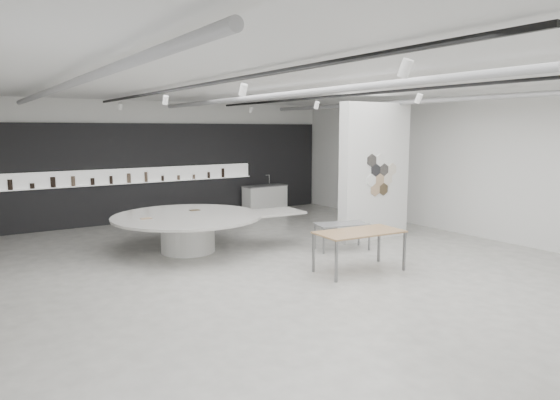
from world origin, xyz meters
TOP-DOWN VIEW (x-y plane):
  - room at (-0.09, -0.00)m, footprint 12.02×14.02m
  - back_wall_display at (-0.08, 6.93)m, footprint 11.80×0.27m
  - partition_column at (3.50, 1.00)m, footprint 2.20×0.38m
  - display_island at (-1.18, 2.34)m, footprint 4.63×3.79m
  - sample_table_wood at (1.02, -1.14)m, footprint 1.87×1.06m
  - sample_table_stone at (1.96, 0.49)m, footprint 1.39×0.96m
  - kitchen_counter at (3.49, 6.50)m, footprint 1.64×0.70m

SIDE VIEW (x-z plane):
  - kitchen_counter at x=3.49m, z-range -0.18..1.10m
  - display_island at x=-1.18m, z-range 0.13..1.04m
  - sample_table_stone at x=1.96m, z-range 0.27..0.92m
  - sample_table_wood at x=1.02m, z-range 0.36..1.20m
  - back_wall_display at x=-0.08m, z-range -0.01..3.09m
  - partition_column at x=3.50m, z-range 0.00..3.60m
  - room at x=-0.09m, z-range 0.16..3.98m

